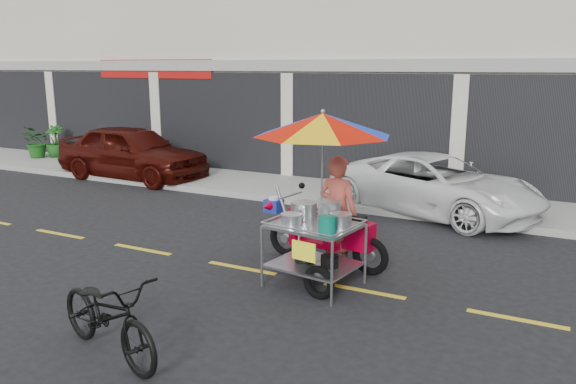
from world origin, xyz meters
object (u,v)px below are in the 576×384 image
at_px(maroon_sedan, 132,152).
at_px(white_pickup, 435,185).
at_px(near_bicycle, 108,315).
at_px(food_vendor_rig, 326,173).

relative_size(maroon_sedan, white_pickup, 0.98).
bearing_deg(maroon_sedan, near_bicycle, -137.27).
relative_size(maroon_sedan, food_vendor_rig, 1.77).
xyz_separation_m(near_bicycle, food_vendor_rig, (1.14, 3.20, 1.10)).
xyz_separation_m(white_pickup, food_vendor_rig, (-0.61, -4.47, 0.95)).
height_order(maroon_sedan, white_pickup, maroon_sedan).
bearing_deg(white_pickup, food_vendor_rig, -168.41).
bearing_deg(white_pickup, near_bicycle, -173.54).
relative_size(maroon_sedan, near_bicycle, 2.45).
bearing_deg(food_vendor_rig, near_bicycle, -101.58).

